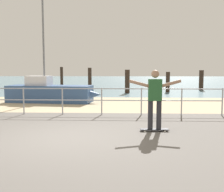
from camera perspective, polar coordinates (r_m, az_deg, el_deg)
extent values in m
cube|color=#605B56|center=(6.12, -13.13, -11.16)|extent=(24.00, 10.00, 0.04)
cube|color=tan|center=(13.85, -4.26, -1.65)|extent=(24.00, 6.00, 0.04)
cube|color=slate|center=(41.71, 0.21, 3.24)|extent=(72.00, 50.00, 0.04)
cylinder|color=#9EA0A5|center=(11.01, -18.04, -1.05)|extent=(0.05, 0.05, 1.05)
cylinder|color=#9EA0A5|center=(10.58, -10.36, -1.12)|extent=(0.05, 0.05, 1.05)
cylinder|color=#9EA0A5|center=(10.35, -2.18, -1.18)|extent=(0.05, 0.05, 1.05)
cylinder|color=#9EA0A5|center=(10.34, 6.18, -1.22)|extent=(0.05, 0.05, 1.05)
cylinder|color=#9EA0A5|center=(10.55, 14.39, -1.23)|extent=(0.05, 0.05, 1.05)
cylinder|color=#9EA0A5|center=(10.96, 22.13, -1.22)|extent=(0.05, 0.05, 1.05)
cylinder|color=#9EA0A5|center=(10.53, -10.41, 1.55)|extent=(12.07, 0.04, 0.04)
cylinder|color=#9EA0A5|center=(10.57, -10.36, -0.84)|extent=(12.07, 0.04, 0.04)
cube|color=#335184|center=(14.73, -12.85, 0.42)|extent=(4.52, 1.85, 0.90)
cone|color=#335184|center=(14.09, -4.48, 0.31)|extent=(1.17, 0.88, 0.77)
cylinder|color=slate|center=(14.86, -14.19, 11.02)|extent=(0.10, 0.10, 4.58)
cube|color=silver|center=(14.92, -15.06, 3.13)|extent=(1.29, 1.02, 0.50)
cube|color=black|center=(7.78, 8.88, -6.92)|extent=(0.81, 0.25, 0.02)
cylinder|color=silver|center=(7.67, 6.90, -7.40)|extent=(0.06, 0.03, 0.06)
cylinder|color=silver|center=(7.82, 6.74, -7.14)|extent=(0.06, 0.03, 0.06)
cylinder|color=silver|center=(7.76, 11.03, -7.30)|extent=(0.06, 0.03, 0.06)
cylinder|color=silver|center=(7.92, 10.79, -7.04)|extent=(0.06, 0.03, 0.06)
cylinder|color=#26262B|center=(7.68, 8.04, -3.94)|extent=(0.14, 0.14, 0.80)
cylinder|color=#26262B|center=(7.72, 9.81, -3.91)|extent=(0.14, 0.14, 0.80)
cube|color=#26592D|center=(7.62, 9.01, 1.27)|extent=(0.37, 0.22, 0.60)
sphere|color=#9E755B|center=(7.60, 9.06, 4.58)|extent=(0.22, 0.22, 0.22)
cylinder|color=#9E755B|center=(7.54, 5.69, 2.63)|extent=(0.56, 0.12, 0.23)
cylinder|color=#9E755B|center=(7.70, 12.30, 2.59)|extent=(0.56, 0.12, 0.23)
cylinder|color=#332319|center=(26.46, -10.51, 3.89)|extent=(0.27, 0.27, 1.97)
cylinder|color=#332319|center=(22.82, -4.68, 3.57)|extent=(0.30, 0.30, 1.87)
cylinder|color=#332319|center=(19.72, 3.22, 3.04)|extent=(0.35, 0.35, 1.72)
cylinder|color=#332319|center=(21.10, 11.62, 2.87)|extent=(0.30, 0.30, 1.55)
cylinder|color=#332319|center=(23.79, 18.21, 3.15)|extent=(0.37, 0.37, 1.67)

